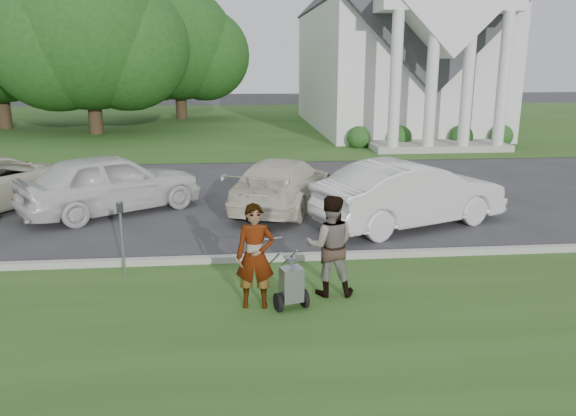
{
  "coord_description": "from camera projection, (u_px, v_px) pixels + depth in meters",
  "views": [
    {
      "loc": [
        -0.28,
        -10.25,
        3.99
      ],
      "look_at": [
        0.68,
        0.0,
        1.27
      ],
      "focal_mm": 35.0,
      "sensor_mm": 36.0,
      "label": 1
    }
  ],
  "objects": [
    {
      "name": "ground",
      "position": [
        253.0,
        272.0,
        10.91
      ],
      "size": [
        120.0,
        120.0,
        0.0
      ],
      "primitive_type": "plane",
      "color": "#333335",
      "rests_on": "ground"
    },
    {
      "name": "parking_meter_near",
      "position": [
        122.0,
        231.0,
        10.34
      ],
      "size": [
        0.11,
        0.1,
        1.5
      ],
      "color": "gray",
      "rests_on": "ground"
    },
    {
      "name": "person_right",
      "position": [
        330.0,
        246.0,
        9.64
      ],
      "size": [
        0.92,
        0.75,
        1.77
      ],
      "primitive_type": "imported",
      "rotation": [
        0.0,
        0.0,
        3.05
      ],
      "color": "#999999",
      "rests_on": "ground"
    },
    {
      "name": "car_d",
      "position": [
        411.0,
        193.0,
        13.82
      ],
      "size": [
        5.17,
        3.41,
        1.61
      ],
      "primitive_type": "imported",
      "rotation": [
        0.0,
        0.0,
        1.96
      ],
      "color": "silver",
      "rests_on": "ground"
    },
    {
      "name": "striping_cart",
      "position": [
        291.0,
        285.0,
        9.18
      ],
      "size": [
        0.7,
        1.13,
        0.98
      ],
      "rotation": [
        0.0,
        0.0,
        0.27
      ],
      "color": "black",
      "rests_on": "ground"
    },
    {
      "name": "car_b",
      "position": [
        111.0,
        183.0,
        14.99
      ],
      "size": [
        5.05,
        4.28,
        1.63
      ],
      "primitive_type": "imported",
      "rotation": [
        0.0,
        0.0,
        2.16
      ],
      "color": "silver",
      "rests_on": "ground"
    },
    {
      "name": "tree_left",
      "position": [
        88.0,
        38.0,
        30.05
      ],
      "size": [
        10.63,
        8.4,
        9.71
      ],
      "color": "#332316",
      "rests_on": "ground"
    },
    {
      "name": "grass_strip",
      "position": [
        260.0,
        348.0,
        8.02
      ],
      "size": [
        80.0,
        7.0,
        0.01
      ],
      "primitive_type": "cube",
      "color": "#2E4E1B",
      "rests_on": "ground"
    },
    {
      "name": "curb",
      "position": [
        252.0,
        259.0,
        11.42
      ],
      "size": [
        80.0,
        0.18,
        0.15
      ],
      "primitive_type": "cube",
      "color": "#9E9E93",
      "rests_on": "ground"
    },
    {
      "name": "car_c",
      "position": [
        283.0,
        183.0,
        15.49
      ],
      "size": [
        3.58,
        5.15,
        1.39
      ],
      "primitive_type": "imported",
      "rotation": [
        0.0,
        0.0,
        2.76
      ],
      "color": "beige",
      "rests_on": "ground"
    },
    {
      "name": "person_left",
      "position": [
        255.0,
        257.0,
        9.14
      ],
      "size": [
        0.67,
        0.48,
        1.75
      ],
      "primitive_type": "imported",
      "rotation": [
        0.0,
        0.0,
        -0.09
      ],
      "color": "#999999",
      "rests_on": "ground"
    },
    {
      "name": "tree_back",
      "position": [
        178.0,
        49.0,
        38.21
      ],
      "size": [
        9.61,
        7.6,
        8.89
      ],
      "color": "#332316",
      "rests_on": "ground"
    },
    {
      "name": "church",
      "position": [
        394.0,
        25.0,
        32.46
      ],
      "size": [
        9.19,
        19.0,
        24.1
      ],
      "color": "white",
      "rests_on": "ground"
    },
    {
      "name": "church_lawn",
      "position": [
        239.0,
        123.0,
        36.9
      ],
      "size": [
        80.0,
        30.0,
        0.01
      ],
      "primitive_type": "cube",
      "color": "#2E4E1B",
      "rests_on": "ground"
    }
  ]
}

